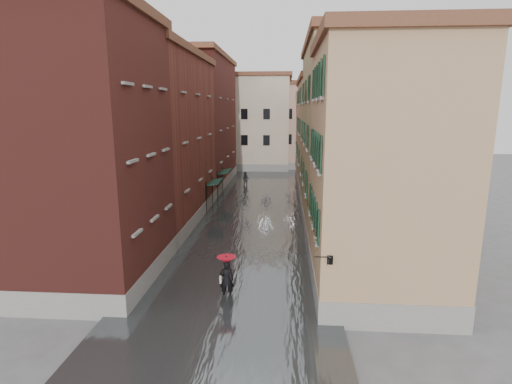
% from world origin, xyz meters
% --- Properties ---
extents(ground, '(120.00, 120.00, 0.00)m').
position_xyz_m(ground, '(0.00, 0.00, 0.00)').
color(ground, '#545456').
rests_on(ground, ground).
extents(floodwater, '(10.00, 60.00, 0.20)m').
position_xyz_m(floodwater, '(0.00, 13.00, 0.10)').
color(floodwater, '#45494C').
rests_on(floodwater, ground).
extents(building_left_near, '(6.00, 8.00, 13.00)m').
position_xyz_m(building_left_near, '(-7.00, -2.00, 6.50)').
color(building_left_near, maroon).
rests_on(building_left_near, ground).
extents(building_left_mid, '(6.00, 14.00, 12.50)m').
position_xyz_m(building_left_mid, '(-7.00, 9.00, 6.25)').
color(building_left_mid, brown).
rests_on(building_left_mid, ground).
extents(building_left_far, '(6.00, 16.00, 14.00)m').
position_xyz_m(building_left_far, '(-7.00, 24.00, 7.00)').
color(building_left_far, maroon).
rests_on(building_left_far, ground).
extents(building_right_near, '(6.00, 8.00, 11.50)m').
position_xyz_m(building_right_near, '(7.00, -2.00, 5.75)').
color(building_right_near, tan).
rests_on(building_right_near, ground).
extents(building_right_mid, '(6.00, 14.00, 13.00)m').
position_xyz_m(building_right_mid, '(7.00, 9.00, 6.50)').
color(building_right_mid, '#A08661').
rests_on(building_right_mid, ground).
extents(building_right_far, '(6.00, 16.00, 11.50)m').
position_xyz_m(building_right_far, '(7.00, 24.00, 5.75)').
color(building_right_far, tan).
rests_on(building_right_far, ground).
extents(building_end_cream, '(12.00, 9.00, 13.00)m').
position_xyz_m(building_end_cream, '(-3.00, 38.00, 6.50)').
color(building_end_cream, beige).
rests_on(building_end_cream, ground).
extents(building_end_pink, '(10.00, 9.00, 12.00)m').
position_xyz_m(building_end_pink, '(6.00, 40.00, 6.00)').
color(building_end_pink, tan).
rests_on(building_end_pink, ground).
extents(awning_near, '(1.09, 2.98, 2.80)m').
position_xyz_m(awning_near, '(-3.49, 12.60, 2.47)').
color(awning_near, black).
rests_on(awning_near, ground).
extents(awning_far, '(1.09, 3.28, 2.80)m').
position_xyz_m(awning_far, '(-3.48, 18.34, 2.47)').
color(awning_far, black).
rests_on(awning_far, ground).
extents(wall_lantern, '(0.71, 0.22, 0.35)m').
position_xyz_m(wall_lantern, '(4.33, -6.00, 3.01)').
color(wall_lantern, black).
rests_on(wall_lantern, ground).
extents(window_planters, '(0.59, 8.53, 0.84)m').
position_xyz_m(window_planters, '(4.12, -0.87, 3.51)').
color(window_planters, brown).
rests_on(window_planters, ground).
extents(pedestrian_main, '(0.92, 0.92, 2.06)m').
position_xyz_m(pedestrian_main, '(-0.10, -3.60, 1.22)').
color(pedestrian_main, black).
rests_on(pedestrian_main, ground).
extents(pedestrian_far, '(0.92, 0.78, 1.70)m').
position_xyz_m(pedestrian_far, '(-1.89, 23.63, 0.85)').
color(pedestrian_far, black).
rests_on(pedestrian_far, ground).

